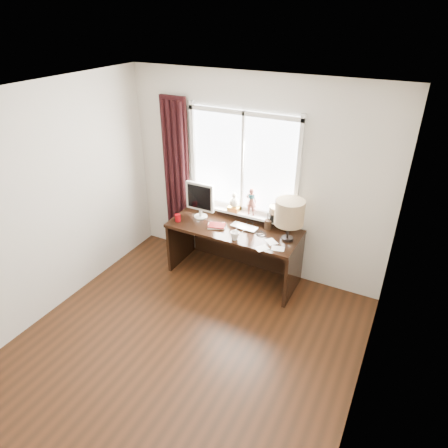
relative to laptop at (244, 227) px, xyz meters
The scene contains 18 objects.
floor 1.84m from the laptop, 90.79° to the right, with size 3.50×4.00×0.00m, color black.
ceiling 2.49m from the laptop, 90.79° to the right, with size 3.50×4.00×0.00m, color white.
wall_back 0.63m from the laptop, 94.07° to the left, with size 3.50×2.60×0.00m, color beige.
wall_left 2.50m from the laptop, 136.61° to the right, with size 4.00×2.60×0.00m, color beige.
wall_right 2.47m from the laptop, 44.14° to the right, with size 4.00×2.60×0.00m, color beige.
laptop is the anchor object (origin of this frame).
mug 0.31m from the laptop, 87.88° to the right, with size 0.11×0.10×0.11m, color white.
red_cup 0.89m from the laptop, 165.20° to the right, with size 0.07×0.07×0.10m, color #95040A.
window 0.63m from the laptop, 118.88° to the left, with size 1.52×0.23×1.40m.
curtain 1.23m from the laptop, 168.72° to the left, with size 0.38×0.09×2.25m.
desk 0.29m from the laptop, 157.57° to the left, with size 1.70×0.70×0.75m.
monitor 0.70m from the laptop, behind, with size 0.40×0.18×0.49m.
notebook_stack 0.36m from the laptop, 158.68° to the right, with size 0.27×0.24×0.03m.
brush_holder 0.30m from the laptop, 25.64° to the left, with size 0.09×0.09×0.25m.
icon_frame 0.48m from the laptop, 30.71° to the left, with size 0.10×0.04×0.13m.
table_lamp 0.68m from the laptop, ahead, with size 0.35×0.35×0.52m.
loose_papers 0.52m from the laptop, 29.34° to the right, with size 0.34×0.37×0.00m.
desk_cables 0.18m from the laptop, ahead, with size 0.39×0.34×0.01m.
Camera 1 is at (1.82, -2.38, 3.24)m, focal length 32.00 mm.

